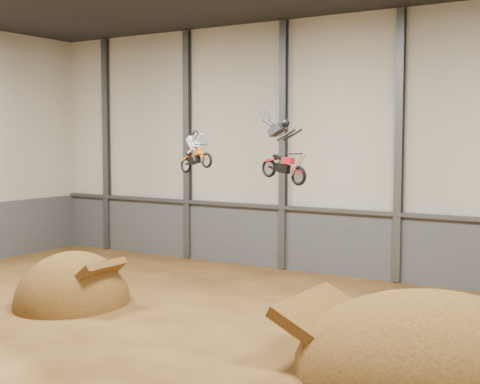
{
  "coord_description": "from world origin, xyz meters",
  "views": [
    {
      "loc": [
        14.37,
        -18.36,
        7.42
      ],
      "look_at": [
        0.5,
        4.0,
        5.31
      ],
      "focal_mm": 50.0,
      "sensor_mm": 36.0,
      "label": 1
    }
  ],
  "objects_px": {
    "fmx_rider_b": "(283,147)",
    "landing_ramp": "(434,375)",
    "takeoff_ramp": "(73,304)",
    "fmx_rider_a": "(197,149)"
  },
  "relations": [
    {
      "from": "fmx_rider_b",
      "to": "landing_ramp",
      "type": "bearing_deg",
      "value": -2.6
    },
    {
      "from": "takeoff_ramp",
      "to": "landing_ramp",
      "type": "distance_m",
      "value": 16.32
    },
    {
      "from": "takeoff_ramp",
      "to": "fmx_rider_a",
      "type": "xyz_separation_m",
      "value": [
        4.72,
        3.03,
        6.98
      ]
    },
    {
      "from": "takeoff_ramp",
      "to": "fmx_rider_a",
      "type": "relative_size",
      "value": 2.58
    },
    {
      "from": "fmx_rider_a",
      "to": "fmx_rider_b",
      "type": "xyz_separation_m",
      "value": [
        4.97,
        -1.28,
        0.12
      ]
    },
    {
      "from": "landing_ramp",
      "to": "fmx_rider_b",
      "type": "bearing_deg",
      "value": 161.65
    },
    {
      "from": "fmx_rider_a",
      "to": "fmx_rider_b",
      "type": "relative_size",
      "value": 0.69
    },
    {
      "from": "landing_ramp",
      "to": "fmx_rider_a",
      "type": "xyz_separation_m",
      "value": [
        -11.59,
        3.48,
        6.98
      ]
    },
    {
      "from": "landing_ramp",
      "to": "fmx_rider_a",
      "type": "height_order",
      "value": "fmx_rider_a"
    },
    {
      "from": "landing_ramp",
      "to": "fmx_rider_b",
      "type": "distance_m",
      "value": 9.96
    }
  ]
}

